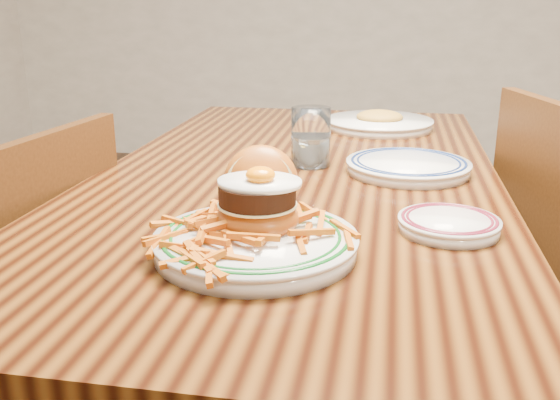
% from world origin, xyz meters
% --- Properties ---
extents(table, '(0.85, 1.60, 0.75)m').
position_xyz_m(table, '(0.00, 0.00, 0.66)').
color(table, black).
rests_on(table, floor).
extents(chair_left, '(0.44, 0.44, 0.87)m').
position_xyz_m(chair_left, '(-0.56, -0.19, 0.46)').
color(chair_left, '#3C210C').
rests_on(chair_left, floor).
extents(main_plate, '(0.30, 0.32, 0.15)m').
position_xyz_m(main_plate, '(0.01, -0.44, 0.79)').
color(main_plate, silver).
rests_on(main_plate, table).
extents(side_plate, '(0.16, 0.16, 0.02)m').
position_xyz_m(side_plate, '(0.29, -0.31, 0.76)').
color(side_plate, silver).
rests_on(side_plate, table).
extents(rear_plate, '(0.26, 0.26, 0.03)m').
position_xyz_m(rear_plate, '(0.24, 0.04, 0.77)').
color(rear_plate, silver).
rests_on(rear_plate, table).
extents(water_glass, '(0.09, 0.09, 0.13)m').
position_xyz_m(water_glass, '(0.02, 0.06, 0.81)').
color(water_glass, white).
rests_on(water_glass, table).
extents(far_plate, '(0.30, 0.30, 0.05)m').
position_xyz_m(far_plate, '(0.16, 0.51, 0.77)').
color(far_plate, silver).
rests_on(far_plate, table).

